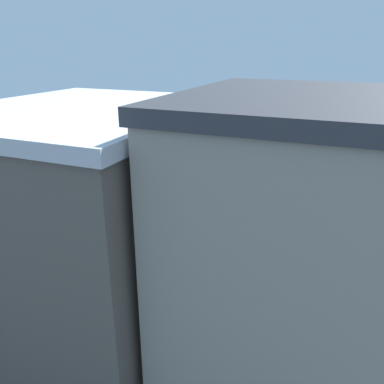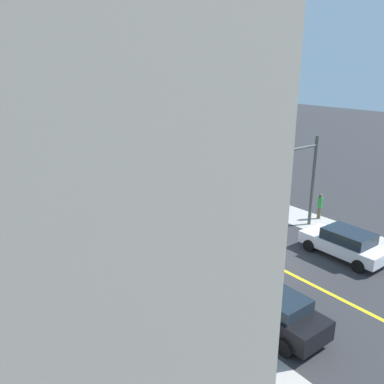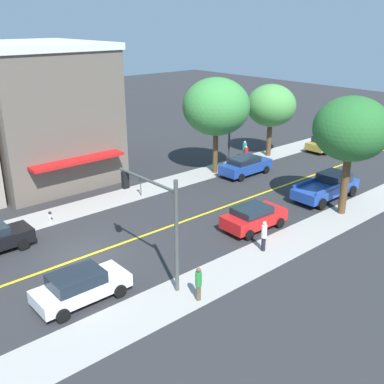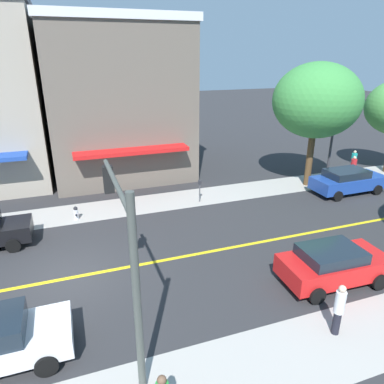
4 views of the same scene
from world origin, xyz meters
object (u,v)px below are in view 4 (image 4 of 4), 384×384
object	(u,v)px
fire_hydrant	(76,213)
street_lamp	(333,134)
traffic_light_mast	(124,240)
street_tree_left_far	(317,101)
red_sedan_right_curb	(333,264)
pedestrian_teal_shirt	(354,161)
pedestrian_white_shirt	(339,308)
blue_sedan_left_curb	(348,181)
pedestrian_red_shirt	(353,167)
parking_meter	(200,188)

from	to	relation	value
fire_hydrant	street_lamp	bearing A→B (deg)	90.88
traffic_light_mast	fire_hydrant	bearing A→B (deg)	6.36
street_lamp	street_tree_left_far	bearing A→B (deg)	-96.38
street_tree_left_far	red_sedan_right_curb	bearing A→B (deg)	-31.79
traffic_light_mast	pedestrian_teal_shirt	xyz separation A→B (m)	(-11.65, 18.93, -2.86)
pedestrian_white_shirt	street_tree_left_far	bearing A→B (deg)	24.02
traffic_light_mast	blue_sedan_left_curb	world-z (taller)	traffic_light_mast
traffic_light_mast	pedestrian_red_shirt	world-z (taller)	traffic_light_mast
street_tree_left_far	traffic_light_mast	bearing A→B (deg)	-53.20
blue_sedan_left_curb	fire_hydrant	bearing A→B (deg)	173.53
traffic_light_mast	pedestrian_white_shirt	xyz separation A→B (m)	(1.55, 6.22, -2.75)
parking_meter	traffic_light_mast	world-z (taller)	traffic_light_mast
parking_meter	pedestrian_red_shirt	xyz separation A→B (m)	(-0.31, 11.73, -0.03)
pedestrian_white_shirt	street_lamp	bearing A→B (deg)	18.98
street_tree_left_far	pedestrian_white_shirt	xyz separation A→B (m)	(11.99, -7.74, -4.62)
pedestrian_white_shirt	pedestrian_red_shirt	bearing A→B (deg)	12.89
fire_hydrant	parking_meter	distance (m)	7.15
fire_hydrant	pedestrian_white_shirt	distance (m)	13.72
street_lamp	red_sedan_right_curb	world-z (taller)	street_lamp
traffic_light_mast	pedestrian_red_shirt	distance (m)	20.76
traffic_light_mast	red_sedan_right_curb	world-z (taller)	traffic_light_mast
blue_sedan_left_curb	pedestrian_teal_shirt	world-z (taller)	pedestrian_teal_shirt
blue_sedan_left_curb	parking_meter	bearing A→B (deg)	168.75
blue_sedan_left_curb	traffic_light_mast	bearing A→B (deg)	-152.18
blue_sedan_left_curb	pedestrian_red_shirt	size ratio (longest dim) A/B	2.82
pedestrian_teal_shirt	street_tree_left_far	bearing A→B (deg)	-113.81
pedestrian_red_shirt	pedestrian_white_shirt	world-z (taller)	pedestrian_white_shirt
street_tree_left_far	parking_meter	distance (m)	9.23
pedestrian_red_shirt	pedestrian_teal_shirt	size ratio (longest dim) A/B	1.01
pedestrian_red_shirt	parking_meter	bearing A→B (deg)	-150.44
fire_hydrant	pedestrian_red_shirt	world-z (taller)	pedestrian_red_shirt
parking_meter	pedestrian_teal_shirt	bearing A→B (deg)	96.90
pedestrian_teal_shirt	street_lamp	bearing A→B (deg)	-106.12
red_sedan_right_curb	traffic_light_mast	bearing A→B (deg)	-172.29
pedestrian_white_shirt	traffic_light_mast	bearing A→B (deg)	132.89
pedestrian_red_shirt	red_sedan_right_curb	bearing A→B (deg)	-107.41
street_tree_left_far	blue_sedan_left_curb	distance (m)	5.42
street_lamp	blue_sedan_left_curb	world-z (taller)	street_lamp
blue_sedan_left_curb	pedestrian_white_shirt	world-z (taller)	pedestrian_white_shirt
street_lamp	pedestrian_red_shirt	xyz separation A→B (m)	(-0.12, 2.32, -2.53)
street_lamp	pedestrian_white_shirt	world-z (taller)	street_lamp
parking_meter	street_lamp	world-z (taller)	street_lamp
traffic_light_mast	blue_sedan_left_curb	size ratio (longest dim) A/B	1.20
fire_hydrant	pedestrian_teal_shirt	xyz separation A→B (m)	(-1.62, 20.05, 0.50)
pedestrian_teal_shirt	pedestrian_white_shirt	bearing A→B (deg)	-81.34
traffic_light_mast	pedestrian_red_shirt	size ratio (longest dim) A/B	3.39
fire_hydrant	traffic_light_mast	xyz separation A→B (m)	(10.03, 1.12, 3.35)
parking_meter	traffic_light_mast	xyz separation A→B (m)	(10.08, -6.02, 2.82)
parking_meter	pedestrian_red_shirt	distance (m)	11.73
traffic_light_mast	blue_sedan_left_curb	bearing A→B (deg)	-61.66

